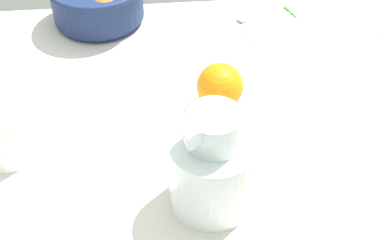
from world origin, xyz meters
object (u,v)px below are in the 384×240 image
Objects in this scene: juice_glass at (4,137)px; juice_pitcher at (213,171)px; loose_orange_4 at (220,86)px; spoon at (245,26)px.

juice_pitcher is at bearing -20.45° from juice_glass.
spoon is at bearing 69.79° from loose_orange_4.
spoon is (13.38, 46.84, -5.90)cm from juice_pitcher.
juice_glass reaches higher than spoon.
juice_glass is at bearing -165.42° from loose_orange_4.
juice_glass is 57.80cm from spoon.
juice_pitcher is 1.83× the size of juice_glass.
loose_orange_4 reaches higher than spoon.
loose_orange_4 is (36.90, 9.60, -0.02)cm from juice_glass.
juice_glass is 1.17× the size of loose_orange_4.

